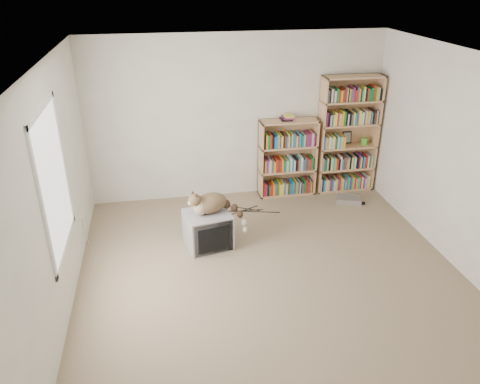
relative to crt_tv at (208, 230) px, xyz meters
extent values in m
cube|color=gray|center=(0.66, -0.99, -0.24)|extent=(4.50, 5.00, 0.01)
cube|color=white|center=(0.66, 1.51, 1.01)|extent=(4.50, 0.02, 2.50)
cube|color=white|center=(0.66, -3.49, 1.01)|extent=(4.50, 0.02, 2.50)
cube|color=white|center=(-1.59, -0.99, 1.01)|extent=(0.02, 5.00, 2.50)
cube|color=white|center=(2.91, -0.99, 1.01)|extent=(0.02, 5.00, 2.50)
cube|color=white|center=(0.66, -0.99, 2.26)|extent=(4.50, 5.00, 0.02)
cube|color=white|center=(-1.58, -0.79, 1.16)|extent=(0.02, 1.22, 1.52)
cube|color=#9E9EA0|center=(0.00, -0.01, 0.00)|extent=(0.64, 0.60, 0.48)
cube|color=black|center=(0.05, -0.23, 0.00)|extent=(0.50, 0.13, 0.44)
cube|color=black|center=(0.05, -0.25, -0.01)|extent=(0.40, 0.09, 0.34)
cube|color=black|center=(-0.02, 0.10, -0.01)|extent=(0.38, 0.33, 0.29)
ellipsoid|color=#342615|center=(0.05, 0.03, 0.37)|extent=(0.54, 0.45, 0.25)
ellipsoid|color=#342615|center=(0.16, 0.08, 0.36)|extent=(0.28, 0.29, 0.19)
ellipsoid|color=tan|center=(-0.09, -0.04, 0.36)|extent=(0.23, 0.23, 0.21)
ellipsoid|color=#342615|center=(-0.15, -0.06, 0.47)|extent=(0.21, 0.20, 0.15)
sphere|color=beige|center=(-0.21, -0.09, 0.45)|extent=(0.08, 0.08, 0.06)
cone|color=black|center=(-0.14, -0.09, 0.55)|extent=(0.08, 0.09, 0.08)
cone|color=black|center=(-0.17, -0.01, 0.55)|extent=(0.08, 0.09, 0.08)
cube|color=tan|center=(1.95, 1.35, 0.69)|extent=(0.02, 0.30, 1.85)
cube|color=tan|center=(2.85, 1.35, 0.69)|extent=(0.03, 0.30, 1.85)
cube|color=tan|center=(2.40, 1.49, 0.69)|extent=(0.93, 0.03, 1.85)
cube|color=tan|center=(2.40, 1.35, 1.60)|extent=(0.93, 0.30, 0.02)
cube|color=tan|center=(2.40, 1.35, -0.23)|extent=(0.93, 0.30, 0.03)
cube|color=tan|center=(2.40, 1.35, 0.14)|extent=(0.93, 0.30, 0.03)
cube|color=tan|center=(2.40, 1.35, 0.50)|extent=(0.93, 0.30, 0.02)
cube|color=tan|center=(2.40, 1.35, 0.87)|extent=(0.93, 0.30, 0.02)
cube|color=tan|center=(2.40, 1.35, 1.24)|extent=(0.93, 0.30, 0.02)
cube|color=#AD1E17|center=(2.40, 1.35, -0.12)|extent=(0.85, 0.24, 0.19)
cube|color=#1A65AD|center=(2.40, 1.35, 0.25)|extent=(0.85, 0.24, 0.19)
cube|color=#126829|center=(2.40, 1.35, 0.61)|extent=(0.85, 0.24, 0.19)
cube|color=beige|center=(2.40, 1.35, 0.98)|extent=(0.85, 0.24, 0.19)
cube|color=black|center=(2.40, 1.35, 1.34)|extent=(0.85, 0.24, 0.19)
cube|color=tan|center=(1.00, 1.35, 0.37)|extent=(0.03, 0.30, 1.22)
cube|color=tan|center=(1.86, 1.35, 0.37)|extent=(0.02, 0.30, 1.22)
cube|color=tan|center=(1.43, 1.49, 0.37)|extent=(0.89, 0.03, 1.22)
cube|color=tan|center=(1.43, 1.35, 0.97)|extent=(0.89, 0.30, 0.02)
cube|color=tan|center=(1.43, 1.35, -0.23)|extent=(0.89, 0.30, 0.03)
cube|color=tan|center=(1.43, 1.35, 0.17)|extent=(0.89, 0.30, 0.03)
cube|color=tan|center=(1.43, 1.35, 0.57)|extent=(0.89, 0.30, 0.02)
cube|color=#AD1E17|center=(1.43, 1.35, -0.12)|extent=(0.81, 0.24, 0.19)
cube|color=#1A65AD|center=(1.43, 1.35, 0.28)|extent=(0.81, 0.24, 0.19)
cube|color=#126829|center=(1.43, 1.35, 0.68)|extent=(0.81, 0.24, 0.19)
cube|color=#AD1E17|center=(1.41, 1.39, 1.02)|extent=(0.18, 0.23, 0.08)
cylinder|color=green|center=(2.68, 1.35, 0.57)|extent=(0.10, 0.10, 0.11)
cube|color=black|center=(2.43, 1.45, 0.62)|extent=(0.15, 0.05, 0.20)
cube|color=#B7B7BC|center=(2.31, 0.87, -0.20)|extent=(0.44, 0.38, 0.09)
cube|color=silver|center=(-1.58, 0.34, 0.08)|extent=(0.01, 0.08, 0.13)
camera|label=1|loc=(-0.53, -5.23, 3.06)|focal=35.00mm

